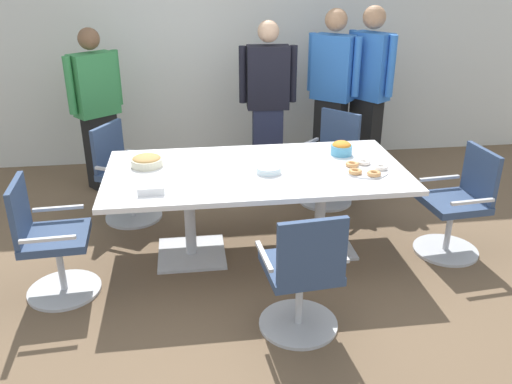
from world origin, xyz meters
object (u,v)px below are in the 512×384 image
at_px(conference_table, 256,184).
at_px(office_chair_4, 303,279).
at_px(office_chair_1, 330,163).
at_px(office_chair_0, 458,208).
at_px(donut_platter, 366,169).
at_px(person_standing_2, 332,91).
at_px(person_standing_3, 368,90).
at_px(person_standing_0, 97,108).
at_px(napkin_pile, 151,187).
at_px(snack_bowl_chips_orange, 341,148).
at_px(plate_stack, 269,170).
at_px(office_chair_3, 49,245).
at_px(person_standing_1, 268,101).
at_px(office_chair_2, 125,178).
at_px(snack_bowl_cookies, 147,161).

xyz_separation_m(conference_table, office_chair_4, (0.16, -1.10, -0.22)).
bearing_deg(office_chair_1, office_chair_0, 170.79).
height_order(office_chair_4, donut_platter, office_chair_4).
bearing_deg(person_standing_2, conference_table, 97.75).
bearing_deg(person_standing_2, office_chair_4, 112.17).
height_order(office_chair_1, person_standing_3, person_standing_3).
distance_m(person_standing_0, napkin_pile, 2.06).
distance_m(snack_bowl_chips_orange, plate_stack, 0.77).
xyz_separation_m(office_chair_3, person_standing_1, (1.91, 1.99, 0.50)).
bearing_deg(office_chair_3, office_chair_4, 65.24).
bearing_deg(person_standing_3, office_chair_0, 152.42).
height_order(person_standing_1, napkin_pile, person_standing_1).
relative_size(office_chair_1, person_standing_1, 0.52).
xyz_separation_m(conference_table, snack_bowl_chips_orange, (0.78, 0.25, 0.18)).
bearing_deg(office_chair_1, snack_bowl_chips_orange, 128.26).
relative_size(person_standing_1, napkin_pile, 9.01).
distance_m(person_standing_2, plate_stack, 2.01).
relative_size(office_chair_2, person_standing_0, 0.54).
height_order(office_chair_3, person_standing_3, person_standing_3).
bearing_deg(napkin_pile, snack_bowl_cookies, 96.52).
relative_size(office_chair_4, napkin_pile, 4.73).
xyz_separation_m(office_chair_1, person_standing_2, (0.18, 0.73, 0.56)).
xyz_separation_m(person_standing_1, snack_bowl_cookies, (-1.21, -1.38, -0.11)).
xyz_separation_m(snack_bowl_cookies, napkin_pile, (0.06, -0.52, -0.02)).
bearing_deg(snack_bowl_cookies, office_chair_2, 112.97).
distance_m(person_standing_1, person_standing_3, 1.12).
height_order(person_standing_1, person_standing_2, person_standing_2).
distance_m(person_standing_0, plate_stack, 2.31).
bearing_deg(office_chair_4, office_chair_3, 153.02).
distance_m(conference_table, office_chair_4, 1.13).
height_order(office_chair_3, person_standing_2, person_standing_2).
distance_m(office_chair_1, office_chair_4, 2.16).
xyz_separation_m(person_standing_1, person_standing_2, (0.73, 0.09, 0.06)).
xyz_separation_m(office_chair_3, donut_platter, (2.43, 0.27, 0.36)).
height_order(office_chair_0, office_chair_1, same).
height_order(conference_table, snack_bowl_chips_orange, snack_bowl_chips_orange).
height_order(snack_bowl_chips_orange, plate_stack, snack_bowl_chips_orange).
bearing_deg(office_chair_2, conference_table, 83.21).
height_order(office_chair_0, snack_bowl_cookies, office_chair_0).
relative_size(office_chair_2, person_standing_1, 0.52).
distance_m(person_standing_1, donut_platter, 1.81).
bearing_deg(snack_bowl_chips_orange, person_standing_0, 148.14).
xyz_separation_m(person_standing_0, donut_platter, (2.31, -1.79, -0.11)).
bearing_deg(conference_table, snack_bowl_cookies, 167.49).
xyz_separation_m(office_chair_0, person_standing_1, (-1.33, 1.80, 0.50)).
distance_m(person_standing_1, plate_stack, 1.68).
bearing_deg(office_chair_3, person_standing_1, 133.02).
height_order(conference_table, office_chair_1, office_chair_1).
height_order(office_chair_1, napkin_pile, office_chair_1).
distance_m(conference_table, snack_bowl_cookies, 0.91).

